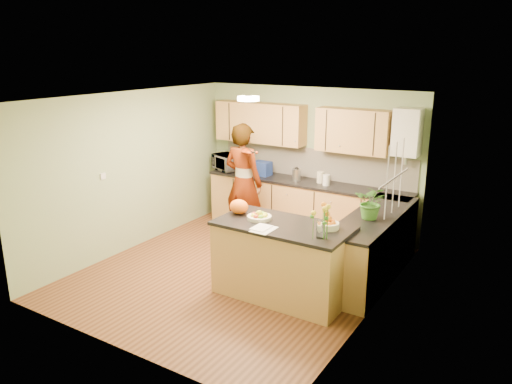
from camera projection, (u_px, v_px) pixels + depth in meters
The scene contains 28 objects.
floor at pixel (238, 272), 7.21m from camera, with size 4.50×4.50×0.00m, color #512C17.
ceiling at pixel (236, 97), 6.52m from camera, with size 4.00×4.50×0.02m, color white.
wall_back at pixel (309, 160), 8.70m from camera, with size 4.00×0.02×2.50m, color #8DA575.
wall_front at pixel (112, 240), 5.03m from camera, with size 4.00×0.02×2.50m, color #8DA575.
wall_left at pixel (132, 171), 7.88m from camera, with size 0.02×4.50×2.50m, color #8DA575.
wall_right at pixel (378, 214), 5.85m from camera, with size 0.02×4.50×2.50m, color #8DA575.
back_counter at pixel (305, 208), 8.62m from camera, with size 3.64×0.62×0.94m.
right_counter at pixel (373, 247), 6.91m from camera, with size 0.62×2.24×0.94m.
splashback at pixel (314, 163), 8.65m from camera, with size 3.60×0.02×0.52m, color silver.
upper_cabinets at pixel (296, 126), 8.48m from camera, with size 3.20×0.34×0.70m.
boiler at pixel (407, 132), 7.52m from camera, with size 0.40×0.30×0.86m.
window_right at pixel (395, 178), 6.26m from camera, with size 0.01×1.30×1.05m.
light_switch at pixel (103, 176), 7.37m from camera, with size 0.02×0.09×0.09m, color white.
ceiling_lamp at pixel (248, 99), 6.77m from camera, with size 0.30×0.30×0.07m.
peninsula_island at pixel (282, 260), 6.42m from camera, with size 1.72×0.88×0.99m.
fruit_dish at pixel (259, 216), 6.45m from camera, with size 0.32×0.32×0.11m.
orange_bowl at pixel (328, 223), 6.11m from camera, with size 0.27×0.27×0.16m.
flower_vase at pixel (321, 213), 5.75m from camera, with size 0.25×0.25×0.46m.
orange_bag at pixel (239, 207), 6.65m from camera, with size 0.26×0.22×0.20m, color orange.
papers at pixel (264, 229), 6.09m from camera, with size 0.24×0.33×0.01m, color white.
violinist at pixel (243, 182), 8.23m from camera, with size 0.72×0.47×1.97m, color tan.
violin at pixel (246, 151), 7.79m from camera, with size 0.57×0.23×0.11m, color #4A0F04, non-canonical shape.
microwave at pixel (226, 162), 9.25m from camera, with size 0.53×0.36×0.29m, color white.
blue_box at pixel (262, 168), 8.87m from camera, with size 0.31×0.23×0.25m, color navy.
kettle at pixel (297, 174), 8.51m from camera, with size 0.15×0.15×0.27m.
jar_cream at pixel (320, 177), 8.38m from camera, with size 0.12×0.12×0.19m, color beige.
jar_white at pixel (326, 180), 8.22m from camera, with size 0.12×0.12×0.18m, color white.
potted_plant at pixel (372, 202), 6.55m from camera, with size 0.42×0.36×0.46m, color #3D7A28.
Camera 1 is at (3.72, -5.47, 3.11)m, focal length 35.00 mm.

